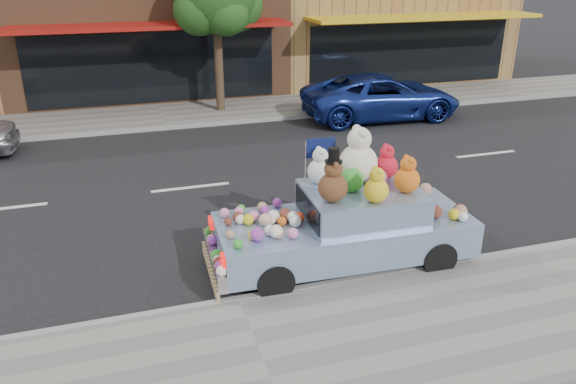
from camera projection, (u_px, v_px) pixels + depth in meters
name	position (u px, v px, depth m)	size (l,w,h in m)	color
ground	(191.00, 188.00, 13.00)	(120.00, 120.00, 0.00)	black
near_sidewalk	(264.00, 364.00, 7.25)	(60.00, 3.00, 0.12)	gray
far_sidewalk	(162.00, 116.00, 18.70)	(60.00, 3.00, 0.12)	gray
near_kerb	(238.00, 301.00, 8.57)	(60.00, 0.12, 0.13)	gray
far_kerb	(167.00, 128.00, 17.38)	(60.00, 0.12, 0.13)	gray
street_tree	(216.00, 0.00, 17.91)	(3.00, 2.70, 5.22)	#38281C
car_blue	(381.00, 97.00, 18.40)	(2.39, 5.19, 1.44)	navy
art_car	(346.00, 220.00, 9.51)	(4.55, 1.93, 2.33)	black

